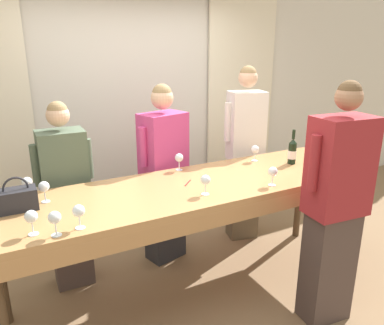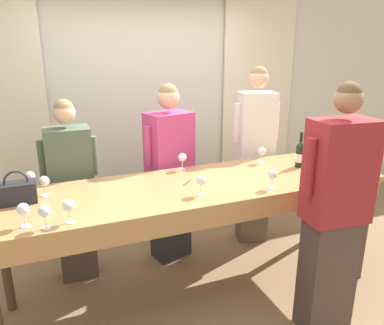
# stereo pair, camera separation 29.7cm
# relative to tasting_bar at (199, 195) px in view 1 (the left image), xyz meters

# --- Properties ---
(ground_plane) EXTENTS (18.00, 18.00, 0.00)m
(ground_plane) POSITION_rel_tasting_bar_xyz_m (0.00, 0.03, -0.91)
(ground_plane) COLOR #846647
(wall_back) EXTENTS (12.00, 0.06, 2.80)m
(wall_back) POSITION_rel_tasting_bar_xyz_m (0.00, 1.62, 0.49)
(wall_back) COLOR beige
(wall_back) RESTS_ON ground_plane
(curtain_panel_right) EXTENTS (0.96, 0.03, 2.69)m
(curtain_panel_right) POSITION_rel_tasting_bar_xyz_m (1.48, 1.56, 0.43)
(curtain_panel_right) COLOR beige
(curtain_panel_right) RESTS_ON ground_plane
(tasting_bar) EXTENTS (3.08, 0.86, 1.00)m
(tasting_bar) POSITION_rel_tasting_bar_xyz_m (0.00, 0.00, 0.00)
(tasting_bar) COLOR #B27F4C
(tasting_bar) RESTS_ON ground_plane
(wine_bottle) EXTENTS (0.07, 0.07, 0.32)m
(wine_bottle) POSITION_rel_tasting_bar_xyz_m (1.02, 0.08, 0.20)
(wine_bottle) COLOR black
(wine_bottle) RESTS_ON tasting_bar
(handbag) EXTENTS (0.24, 0.14, 0.23)m
(handbag) POSITION_rel_tasting_bar_xyz_m (-1.28, 0.15, 0.17)
(handbag) COLOR #232328
(handbag) RESTS_ON tasting_bar
(wine_glass_front_left) EXTENTS (0.07, 0.07, 0.15)m
(wine_glass_front_left) POSITION_rel_tasting_bar_xyz_m (0.50, -0.28, 0.20)
(wine_glass_front_left) COLOR white
(wine_glass_front_left) RESTS_ON tasting_bar
(wine_glass_front_mid) EXTENTS (0.07, 0.07, 0.15)m
(wine_glass_front_mid) POSITION_rel_tasting_bar_xyz_m (-1.11, 0.21, 0.20)
(wine_glass_front_mid) COLOR white
(wine_glass_front_mid) RESTS_ON tasting_bar
(wine_glass_front_right) EXTENTS (0.07, 0.07, 0.15)m
(wine_glass_front_right) POSITION_rel_tasting_bar_xyz_m (0.77, 0.30, 0.20)
(wine_glass_front_right) COLOR white
(wine_glass_front_right) RESTS_ON tasting_bar
(wine_glass_center_left) EXTENTS (0.07, 0.07, 0.15)m
(wine_glass_center_left) POSITION_rel_tasting_bar_xyz_m (-1.20, 0.36, 0.20)
(wine_glass_center_left) COLOR white
(wine_glass_center_left) RESTS_ON tasting_bar
(wine_glass_center_mid) EXTENTS (0.07, 0.07, 0.15)m
(wine_glass_center_mid) POSITION_rel_tasting_bar_xyz_m (0.02, 0.39, 0.20)
(wine_glass_center_mid) COLOR white
(wine_glass_center_mid) RESTS_ON tasting_bar
(wine_glass_center_right) EXTENTS (0.07, 0.07, 0.15)m
(wine_glass_center_right) POSITION_rel_tasting_bar_xyz_m (-0.98, -0.30, 0.20)
(wine_glass_center_right) COLOR white
(wine_glass_center_right) RESTS_ON tasting_bar
(wine_glass_back_left) EXTENTS (0.07, 0.07, 0.15)m
(wine_glass_back_left) POSITION_rel_tasting_bar_xyz_m (-1.24, -0.26, 0.20)
(wine_glass_back_left) COLOR white
(wine_glass_back_left) RESTS_ON tasting_bar
(wine_glass_back_mid) EXTENTS (0.07, 0.07, 0.15)m
(wine_glass_back_mid) POSITION_rel_tasting_bar_xyz_m (-0.06, -0.20, 0.20)
(wine_glass_back_mid) COLOR white
(wine_glass_back_mid) RESTS_ON tasting_bar
(wine_glass_back_right) EXTENTS (0.07, 0.07, 0.15)m
(wine_glass_back_right) POSITION_rel_tasting_bar_xyz_m (-1.12, -0.33, 0.20)
(wine_glass_back_right) COLOR white
(wine_glass_back_right) RESTS_ON tasting_bar
(wine_glass_near_host) EXTENTS (0.07, 0.07, 0.15)m
(wine_glass_near_host) POSITION_rel_tasting_bar_xyz_m (1.47, -0.14, 0.20)
(wine_glass_near_host) COLOR white
(wine_glass_near_host) RESTS_ON tasting_bar
(pen) EXTENTS (0.10, 0.10, 0.01)m
(pen) POSITION_rel_tasting_bar_xyz_m (-0.06, 0.07, 0.09)
(pen) COLOR maroon
(pen) RESTS_ON tasting_bar
(guest_olive_jacket) EXTENTS (0.48, 0.28, 1.63)m
(guest_olive_jacket) POSITION_rel_tasting_bar_xyz_m (-0.90, 0.68, -0.09)
(guest_olive_jacket) COLOR #473833
(guest_olive_jacket) RESTS_ON ground_plane
(guest_pink_top) EXTENTS (0.52, 0.36, 1.72)m
(guest_pink_top) POSITION_rel_tasting_bar_xyz_m (-0.00, 0.68, -0.04)
(guest_pink_top) COLOR #28282D
(guest_pink_top) RESTS_ON ground_plane
(guest_cream_sweater) EXTENTS (0.47, 0.33, 1.86)m
(guest_cream_sweater) POSITION_rel_tasting_bar_xyz_m (0.93, 0.68, 0.04)
(guest_cream_sweater) COLOR brown
(guest_cream_sweater) RESTS_ON ground_plane
(host_pouring) EXTENTS (0.54, 0.30, 1.83)m
(host_pouring) POSITION_rel_tasting_bar_xyz_m (0.73, -0.70, 0.01)
(host_pouring) COLOR #473833
(host_pouring) RESTS_ON ground_plane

